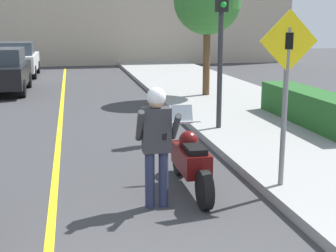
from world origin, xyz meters
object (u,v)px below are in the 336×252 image
(motorcycle, at_px, (191,160))
(traffic_light, at_px, (221,25))
(street_tree, at_px, (208,1))
(person_biker, at_px, (157,135))
(parked_car_black, at_px, (2,70))
(parked_car_white, at_px, (18,59))
(crossing_sign, at_px, (286,82))

(motorcycle, bearing_deg, traffic_light, 65.58)
(motorcycle, xyz_separation_m, street_tree, (2.75, 8.60, 2.82))
(person_biker, distance_m, traffic_light, 4.95)
(person_biker, relative_size, parked_car_black, 0.42)
(motorcycle, distance_m, traffic_light, 4.42)
(traffic_light, xyz_separation_m, parked_car_black, (-5.98, 8.01, -1.72))
(traffic_light, distance_m, parked_car_white, 14.90)
(street_tree, height_order, parked_car_white, street_tree)
(person_biker, xyz_separation_m, parked_car_black, (-3.71, 12.15, -0.23))
(parked_car_black, relative_size, parked_car_white, 1.00)
(traffic_light, bearing_deg, motorcycle, -114.42)
(crossing_sign, height_order, street_tree, street_tree)
(traffic_light, height_order, street_tree, street_tree)
(crossing_sign, bearing_deg, motorcycle, 159.40)
(person_biker, relative_size, traffic_light, 0.51)
(motorcycle, relative_size, parked_car_black, 0.52)
(motorcycle, relative_size, person_biker, 1.24)
(person_biker, relative_size, street_tree, 0.41)
(street_tree, distance_m, parked_car_black, 8.09)
(crossing_sign, bearing_deg, street_tree, 81.09)
(person_biker, height_order, parked_car_black, person_biker)
(street_tree, bearing_deg, crossing_sign, -98.91)
(traffic_light, height_order, parked_car_black, traffic_light)
(person_biker, height_order, traffic_light, traffic_light)
(crossing_sign, bearing_deg, parked_car_white, 107.92)
(motorcycle, relative_size, traffic_light, 0.63)
(person_biker, relative_size, crossing_sign, 0.66)
(parked_car_black, height_order, parked_car_white, same)
(person_biker, xyz_separation_m, parked_car_white, (-3.70, 17.69, -0.23))
(traffic_light, bearing_deg, person_biker, -118.67)
(motorcycle, height_order, parked_car_white, parked_car_white)
(traffic_light, bearing_deg, crossing_sign, -93.99)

